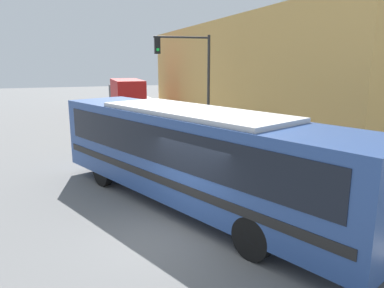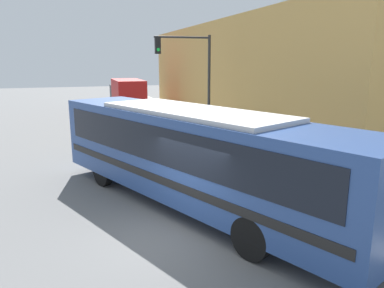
{
  "view_description": "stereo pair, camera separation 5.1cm",
  "coord_description": "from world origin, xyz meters",
  "px_view_note": "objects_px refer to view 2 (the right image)",
  "views": [
    {
      "loc": [
        -2.52,
        -8.99,
        4.66
      ],
      "look_at": [
        2.03,
        4.8,
        1.37
      ],
      "focal_mm": 35.0,
      "sensor_mm": 36.0,
      "label": 1
    },
    {
      "loc": [
        -2.48,
        -9.01,
        4.66
      ],
      "look_at": [
        2.03,
        4.8,
        1.37
      ],
      "focal_mm": 35.0,
      "sensor_mm": 36.0,
      "label": 2
    }
  ],
  "objects_px": {
    "delivery_truck": "(127,93)",
    "traffic_light_pole": "(192,69)",
    "pedestrian_near_corner": "(234,129)",
    "city_bus": "(191,151)",
    "fire_hydrant": "(293,176)",
    "parking_meter": "(224,130)"
  },
  "relations": [
    {
      "from": "fire_hydrant",
      "to": "pedestrian_near_corner",
      "type": "relative_size",
      "value": 0.36
    },
    {
      "from": "delivery_truck",
      "to": "parking_meter",
      "type": "xyz_separation_m",
      "value": [
        2.45,
        -17.68,
        -0.51
      ]
    },
    {
      "from": "pedestrian_near_corner",
      "to": "city_bus",
      "type": "bearing_deg",
      "value": -123.97
    },
    {
      "from": "parking_meter",
      "to": "pedestrian_near_corner",
      "type": "height_order",
      "value": "pedestrian_near_corner"
    },
    {
      "from": "traffic_light_pole",
      "to": "pedestrian_near_corner",
      "type": "height_order",
      "value": "traffic_light_pole"
    },
    {
      "from": "traffic_light_pole",
      "to": "pedestrian_near_corner",
      "type": "xyz_separation_m",
      "value": [
        1.31,
        -3.07,
        -3.02
      ]
    },
    {
      "from": "delivery_truck",
      "to": "parking_meter",
      "type": "bearing_deg",
      "value": -82.12
    },
    {
      "from": "traffic_light_pole",
      "to": "delivery_truck",
      "type": "bearing_deg",
      "value": 95.83
    },
    {
      "from": "pedestrian_near_corner",
      "to": "fire_hydrant",
      "type": "bearing_deg",
      "value": -93.7
    },
    {
      "from": "traffic_light_pole",
      "to": "pedestrian_near_corner",
      "type": "relative_size",
      "value": 3.17
    },
    {
      "from": "delivery_truck",
      "to": "traffic_light_pole",
      "type": "distance_m",
      "value": 15.34
    },
    {
      "from": "city_bus",
      "to": "pedestrian_near_corner",
      "type": "relative_size",
      "value": 6.65
    },
    {
      "from": "fire_hydrant",
      "to": "pedestrian_near_corner",
      "type": "height_order",
      "value": "pedestrian_near_corner"
    },
    {
      "from": "delivery_truck",
      "to": "pedestrian_near_corner",
      "type": "bearing_deg",
      "value": -81.08
    },
    {
      "from": "delivery_truck",
      "to": "fire_hydrant",
      "type": "height_order",
      "value": "delivery_truck"
    },
    {
      "from": "fire_hydrant",
      "to": "traffic_light_pole",
      "type": "distance_m",
      "value": 9.93
    },
    {
      "from": "city_bus",
      "to": "parking_meter",
      "type": "bearing_deg",
      "value": 36.5
    },
    {
      "from": "delivery_truck",
      "to": "pedestrian_near_corner",
      "type": "height_order",
      "value": "delivery_truck"
    },
    {
      "from": "parking_meter",
      "to": "pedestrian_near_corner",
      "type": "distance_m",
      "value": 0.59
    },
    {
      "from": "city_bus",
      "to": "traffic_light_pole",
      "type": "xyz_separation_m",
      "value": [
        3.16,
        9.7,
        2.29
      ]
    },
    {
      "from": "city_bus",
      "to": "delivery_truck",
      "type": "relative_size",
      "value": 1.55
    },
    {
      "from": "city_bus",
      "to": "fire_hydrant",
      "type": "relative_size",
      "value": 18.4
    }
  ]
}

